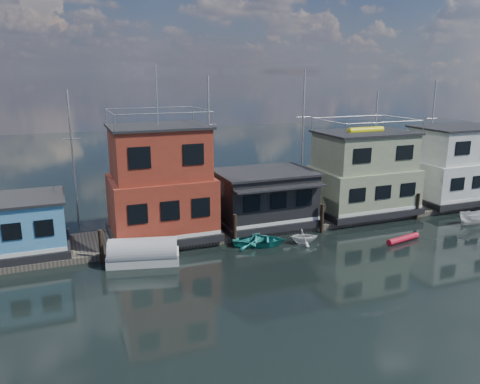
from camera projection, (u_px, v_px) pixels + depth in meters
name	position (u px, v px, depth m)	size (l,w,h in m)	color
ground	(360.00, 290.00, 26.00)	(160.00, 160.00, 0.00)	black
dock	(270.00, 224.00, 36.78)	(48.00, 5.00, 0.40)	#595147
houseboat_blue	(15.00, 226.00, 29.95)	(6.40, 4.90, 3.66)	black
houseboat_red	(161.00, 185.00, 32.82)	(7.40, 5.90, 11.86)	black
houseboat_dark	(264.00, 197.00, 36.03)	(7.40, 6.10, 4.06)	black
houseboat_green	(363.00, 174.00, 38.93)	(8.40, 5.90, 7.03)	black
houseboat_white	(455.00, 165.00, 42.45)	(8.40, 5.90, 6.66)	black
pilings	(282.00, 224.00, 33.91)	(42.28, 0.28, 2.20)	#2D2116
background_masts	(290.00, 142.00, 42.53)	(36.40, 0.16, 12.00)	silver
red_kayak	(403.00, 239.00, 33.35)	(0.44, 0.44, 3.03)	red
motorboat	(477.00, 217.00, 37.03)	(1.20, 3.19, 1.23)	white
dinghy_teal	(259.00, 240.00, 32.62)	(2.64, 3.69, 0.76)	teal
tarp_runabout	(143.00, 254.00, 29.46)	(4.72, 2.73, 1.80)	silver
dinghy_white	(303.00, 236.00, 32.95)	(1.76, 2.04, 1.08)	white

